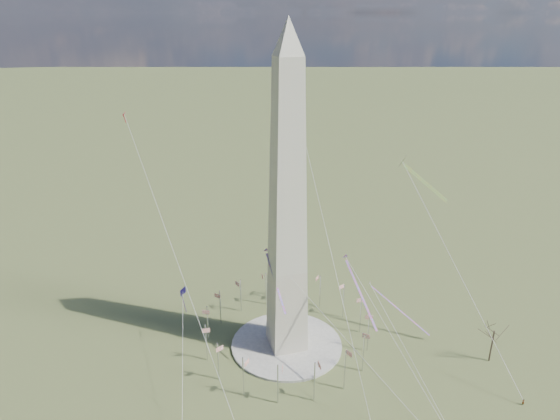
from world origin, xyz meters
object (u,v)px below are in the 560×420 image
object	(u,v)px
tree_near	(495,329)
kite_delta_black	(406,164)
washington_monument	(287,209)
person_east	(523,402)

from	to	relation	value
tree_near	kite_delta_black	size ratio (longest dim) A/B	1.11
washington_monument	kite_delta_black	bearing A→B (deg)	7.39
person_east	kite_delta_black	distance (m)	75.67
washington_monument	kite_delta_black	world-z (taller)	washington_monument
washington_monument	tree_near	xyz separation A→B (m)	(58.53, -25.17, -36.16)
tree_near	washington_monument	bearing A→B (deg)	156.73
person_east	kite_delta_black	size ratio (longest dim) A/B	0.13
tree_near	person_east	world-z (taller)	tree_near
kite_delta_black	washington_monument	bearing A→B (deg)	-39.88
washington_monument	kite_delta_black	xyz separation A→B (m)	(40.72, 5.28, 8.73)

